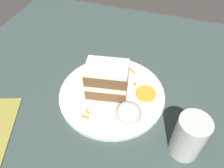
# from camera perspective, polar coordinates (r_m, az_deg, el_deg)

# --- Properties ---
(ground_plane) EXTENTS (6.00, 6.00, 0.00)m
(ground_plane) POSITION_cam_1_polar(r_m,az_deg,el_deg) (0.64, 1.02, -5.27)
(ground_plane) COLOR #38332D
(ground_plane) RESTS_ON ground
(dining_table) EXTENTS (1.06, 0.97, 0.04)m
(dining_table) POSITION_cam_1_polar(r_m,az_deg,el_deg) (0.62, 1.04, -4.21)
(dining_table) COLOR #384742
(dining_table) RESTS_ON ground
(plate) EXTENTS (0.29, 0.29, 0.01)m
(plate) POSITION_cam_1_polar(r_m,az_deg,el_deg) (0.61, -0.00, -2.45)
(plate) COLOR silver
(plate) RESTS_ON dining_table
(cake_slice) EXTENTS (0.12, 0.09, 0.09)m
(cake_slice) POSITION_cam_1_polar(r_m,az_deg,el_deg) (0.57, -1.19, 1.46)
(cake_slice) COLOR brown
(cake_slice) RESTS_ON plate
(cream_dollop) EXTENTS (0.06, 0.06, 0.05)m
(cream_dollop) POSITION_cam_1_polar(r_m,az_deg,el_deg) (0.53, 4.35, -7.45)
(cream_dollop) COLOR silver
(cream_dollop) RESTS_ON plate
(orange_garnish) EXTENTS (0.06, 0.06, 0.01)m
(orange_garnish) POSITION_cam_1_polar(r_m,az_deg,el_deg) (0.60, 8.84, -2.49)
(orange_garnish) COLOR orange
(orange_garnish) RESTS_ON plate
(carrot_shreds_scatter) EXTENTS (0.13, 0.21, 0.00)m
(carrot_shreds_scatter) POSITION_cam_1_polar(r_m,az_deg,el_deg) (0.61, -0.17, -0.69)
(carrot_shreds_scatter) COLOR orange
(carrot_shreds_scatter) RESTS_ON plate
(drinking_glass) EXTENTS (0.07, 0.07, 0.11)m
(drinking_glass) POSITION_cam_1_polar(r_m,az_deg,el_deg) (0.50, 19.23, -13.33)
(drinking_glass) COLOR beige
(drinking_glass) RESTS_ON dining_table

